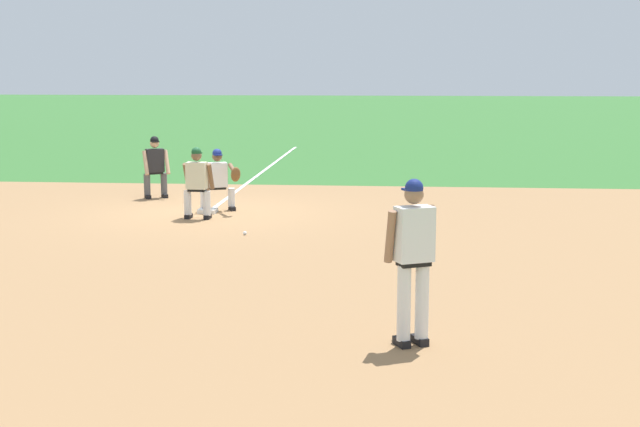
% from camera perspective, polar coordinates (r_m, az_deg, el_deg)
% --- Properties ---
extents(ground_plane, '(160.00, 160.00, 0.00)m').
position_cam_1_polar(ground_plane, '(18.95, -7.20, 0.03)').
color(ground_plane, '#336B2D').
extents(infield_dirt_patch, '(18.00, 18.00, 0.01)m').
position_cam_1_polar(infield_dirt_patch, '(14.34, -2.72, -2.89)').
color(infield_dirt_patch, '#9E754C').
rests_on(infield_dirt_patch, ground).
extents(foul_line_stripe, '(15.78, 0.10, 0.00)m').
position_cam_1_polar(foul_line_stripe, '(26.64, -3.57, 2.78)').
color(foul_line_stripe, white).
rests_on(foul_line_stripe, ground).
extents(first_base_bag, '(0.38, 0.38, 0.09)m').
position_cam_1_polar(first_base_bag, '(18.94, -7.20, 0.17)').
color(first_base_bag, white).
rests_on(first_base_bag, ground).
extents(baseball, '(0.07, 0.07, 0.07)m').
position_cam_1_polar(baseball, '(16.37, -4.83, -1.26)').
color(baseball, white).
rests_on(baseball, ground).
extents(pitcher, '(0.83, 0.59, 1.86)m').
position_cam_1_polar(pitcher, '(9.75, 6.00, -2.44)').
color(pitcher, black).
rests_on(pitcher, ground).
extents(first_baseman, '(0.84, 0.98, 1.34)m').
position_cam_1_polar(first_baseman, '(19.02, -6.48, 2.31)').
color(first_baseman, black).
rests_on(first_baseman, ground).
extents(baserunner, '(0.45, 0.61, 1.46)m').
position_cam_1_polar(baserunner, '(18.12, -7.88, 2.12)').
color(baserunner, black).
rests_on(baserunner, ground).
extents(umpire, '(0.61, 0.67, 1.46)m').
position_cam_1_polar(umpire, '(21.20, -10.51, 3.09)').
color(umpire, black).
rests_on(umpire, ground).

